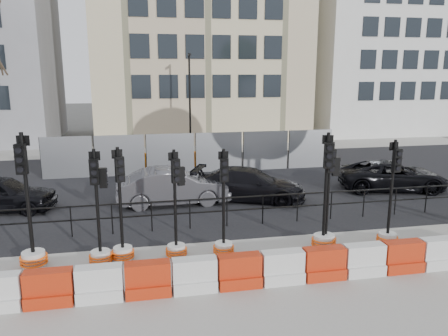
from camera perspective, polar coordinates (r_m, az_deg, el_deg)
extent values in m
plane|color=#51514C|center=(13.21, 1.44, -9.46)|extent=(120.00, 120.00, 0.00)
cube|color=gray|center=(10.57, 5.14, -15.37)|extent=(40.00, 6.00, 0.02)
cube|color=black|center=(19.76, -3.00, -1.92)|extent=(40.00, 14.00, 0.03)
cube|color=gray|center=(28.50, -5.62, 2.52)|extent=(40.00, 4.00, 0.02)
cube|color=beige|center=(34.50, -3.51, 19.28)|extent=(15.00, 10.00, 18.00)
cube|color=silver|center=(39.36, 19.67, 16.30)|extent=(12.00, 9.00, 16.00)
cylinder|color=black|center=(14.26, -24.14, -6.77)|extent=(0.04, 0.04, 1.00)
cylinder|color=black|center=(14.03, -19.33, -6.67)|extent=(0.04, 0.04, 1.00)
cylinder|color=black|center=(13.90, -14.41, -6.52)|extent=(0.04, 0.04, 1.00)
cylinder|color=black|center=(13.88, -9.43, -6.32)|extent=(0.04, 0.04, 1.00)
cylinder|color=black|center=(13.95, -4.48, -6.07)|extent=(0.04, 0.04, 1.00)
cylinder|color=black|center=(14.13, 0.38, -5.79)|extent=(0.04, 0.04, 1.00)
cylinder|color=black|center=(14.41, 5.08, -5.47)|extent=(0.04, 0.04, 1.00)
cylinder|color=black|center=(14.78, 9.57, -5.14)|extent=(0.04, 0.04, 1.00)
cylinder|color=black|center=(15.24, 13.81, -4.79)|extent=(0.04, 0.04, 1.00)
cylinder|color=black|center=(15.77, 17.78, -4.45)|extent=(0.04, 0.04, 1.00)
cylinder|color=black|center=(16.38, 21.47, -4.10)|extent=(0.04, 0.04, 1.00)
cylinder|color=black|center=(17.05, 24.88, -3.77)|extent=(0.04, 0.04, 1.00)
cube|color=black|center=(13.99, 0.39, -3.92)|extent=(18.00, 0.04, 0.04)
cube|color=black|center=(14.12, 0.38, -5.60)|extent=(18.00, 0.04, 0.04)
cube|color=gray|center=(21.56, -19.82, 1.25)|extent=(2.30, 0.05, 2.00)
cylinder|color=black|center=(21.77, -22.81, 1.11)|extent=(0.05, 0.05, 2.00)
cube|color=gray|center=(21.33, -13.44, 1.54)|extent=(2.30, 0.05, 2.00)
cylinder|color=black|center=(21.41, -16.51, 1.40)|extent=(0.05, 0.05, 2.00)
cube|color=gray|center=(21.36, -7.00, 1.81)|extent=(2.30, 0.05, 2.00)
cylinder|color=black|center=(21.31, -10.08, 1.68)|extent=(0.05, 0.05, 2.00)
cube|color=gray|center=(21.66, -0.65, 2.05)|extent=(2.30, 0.05, 2.00)
cylinder|color=black|center=(21.49, -3.67, 1.94)|extent=(0.05, 0.05, 2.00)
cube|color=gray|center=(22.22, 5.44, 2.26)|extent=(2.30, 0.05, 2.00)
cylinder|color=black|center=(21.92, 2.56, 2.17)|extent=(0.05, 0.05, 2.00)
cube|color=gray|center=(23.02, 11.18, 2.44)|extent=(2.30, 0.05, 2.00)
cylinder|color=black|center=(22.61, 8.48, 2.36)|extent=(0.05, 0.05, 2.00)
cube|color=orange|center=(22.93, -14.24, 0.73)|extent=(1.00, 0.40, 0.80)
cube|color=orange|center=(22.91, -9.24, 0.94)|extent=(1.00, 0.40, 0.80)
cube|color=orange|center=(23.06, -4.27, 1.14)|extent=(1.00, 0.40, 0.80)
cube|color=orange|center=(23.38, 0.60, 1.33)|extent=(1.00, 0.40, 0.80)
cube|color=orange|center=(23.86, 5.31, 1.51)|extent=(1.00, 0.40, 0.80)
cube|color=orange|center=(24.50, 9.80, 1.67)|extent=(1.00, 0.40, 0.80)
cylinder|color=black|center=(27.20, -4.48, 8.41)|extent=(0.12, 0.12, 6.00)
cube|color=black|center=(26.90, -4.52, 14.55)|extent=(0.12, 0.50, 0.12)
cube|color=red|center=(10.52, -21.79, -15.55)|extent=(1.00, 0.50, 0.30)
cube|color=red|center=(10.34, -21.97, -13.59)|extent=(1.00, 0.35, 0.50)
cube|color=silver|center=(10.37, -15.87, -15.53)|extent=(1.00, 0.50, 0.30)
cube|color=silver|center=(10.19, -16.01, -13.54)|extent=(1.00, 0.35, 0.50)
cube|color=red|center=(10.32, -9.84, -15.34)|extent=(1.00, 0.50, 0.30)
cube|color=red|center=(10.14, -9.93, -13.34)|extent=(1.00, 0.35, 0.50)
cube|color=silver|center=(10.39, -3.84, -15.00)|extent=(1.00, 0.50, 0.30)
cube|color=silver|center=(10.21, -3.87, -13.00)|extent=(1.00, 0.35, 0.50)
cube|color=red|center=(10.55, 2.01, -14.51)|extent=(1.00, 0.50, 0.30)
cube|color=red|center=(10.38, 2.03, -12.54)|extent=(1.00, 0.35, 0.50)
cube|color=silver|center=(10.82, 7.60, -13.90)|extent=(1.00, 0.50, 0.30)
cube|color=silver|center=(10.65, 7.66, -11.97)|extent=(1.00, 0.35, 0.50)
cube|color=red|center=(11.18, 12.84, -13.21)|extent=(1.00, 0.50, 0.30)
cube|color=red|center=(11.01, 12.94, -11.33)|extent=(1.00, 0.35, 0.50)
cube|color=silver|center=(11.62, 17.69, -12.47)|extent=(1.00, 0.50, 0.30)
cube|color=silver|center=(11.46, 17.83, -10.66)|extent=(1.00, 0.35, 0.50)
cube|color=red|center=(12.14, 22.14, -11.72)|extent=(1.00, 0.50, 0.30)
cube|color=red|center=(11.98, 22.30, -9.97)|extent=(1.00, 0.35, 0.50)
cube|color=silver|center=(12.72, 26.17, -10.97)|extent=(1.00, 0.50, 0.30)
cube|color=silver|center=(12.57, 26.35, -9.29)|extent=(1.00, 0.35, 0.50)
cylinder|color=silver|center=(12.46, -23.59, -10.89)|extent=(0.57, 0.57, 0.43)
torus|color=#FF560D|center=(12.50, -23.55, -11.25)|extent=(0.69, 0.69, 0.05)
torus|color=#FF560D|center=(12.46, -23.59, -10.89)|extent=(0.69, 0.69, 0.05)
torus|color=#FF560D|center=(12.43, -23.62, -10.53)|extent=(0.69, 0.69, 0.05)
cylinder|color=black|center=(11.92, -24.30, -3.34)|extent=(0.10, 0.10, 3.19)
cube|color=black|center=(11.60, -24.98, 1.05)|extent=(0.28, 0.20, 0.74)
cylinder|color=black|center=(11.57, -25.05, -0.17)|extent=(0.17, 0.08, 0.16)
cylinder|color=black|center=(11.53, -25.16, 0.96)|extent=(0.17, 0.08, 0.16)
cylinder|color=black|center=(11.49, -25.26, 2.11)|extent=(0.17, 0.08, 0.16)
cube|color=black|center=(11.70, -24.78, 3.28)|extent=(0.32, 0.09, 0.26)
cylinder|color=silver|center=(12.06, -15.80, -11.20)|extent=(0.50, 0.50, 0.37)
torus|color=#FF560D|center=(12.09, -15.78, -11.52)|extent=(0.61, 0.61, 0.05)
torus|color=#FF560D|center=(12.06, -15.80, -11.20)|extent=(0.61, 0.61, 0.05)
torus|color=#FF560D|center=(12.04, -15.82, -10.87)|extent=(0.61, 0.61, 0.05)
cylinder|color=black|center=(11.56, -16.24, -4.41)|extent=(0.08, 0.08, 2.79)
cube|color=black|center=(11.24, -16.58, -0.49)|extent=(0.23, 0.15, 0.65)
cylinder|color=black|center=(11.22, -16.58, -1.59)|extent=(0.14, 0.06, 0.14)
cylinder|color=black|center=(11.17, -16.64, -0.57)|extent=(0.14, 0.06, 0.14)
cylinder|color=black|center=(11.13, -16.71, 0.46)|extent=(0.14, 0.06, 0.14)
cube|color=black|center=(11.33, -16.57, 1.54)|extent=(0.28, 0.05, 0.22)
cube|color=black|center=(11.36, -15.51, -1.25)|extent=(0.19, 0.13, 0.51)
cylinder|color=silver|center=(12.16, -13.06, -10.84)|extent=(0.50, 0.50, 0.37)
torus|color=#FF560D|center=(12.19, -13.04, -11.17)|extent=(0.61, 0.61, 0.05)
torus|color=#FF560D|center=(12.16, -13.06, -10.84)|extent=(0.61, 0.61, 0.05)
torus|color=#FF560D|center=(12.13, -13.07, -10.52)|extent=(0.61, 0.61, 0.05)
cylinder|color=black|center=(11.66, -13.42, -4.10)|extent=(0.08, 0.08, 2.79)
cube|color=black|center=(11.35, -13.46, -0.18)|extent=(0.25, 0.20, 0.65)
cylinder|color=black|center=(11.32, -13.29, -1.26)|extent=(0.15, 0.09, 0.14)
cylinder|color=black|center=(11.28, -13.34, -0.25)|extent=(0.15, 0.09, 0.14)
cylinder|color=black|center=(11.23, -13.40, 0.77)|extent=(0.15, 0.09, 0.14)
cube|color=black|center=(11.43, -13.81, 1.80)|extent=(0.27, 0.12, 0.22)
cylinder|color=silver|center=(12.10, -6.24, -10.74)|extent=(0.49, 0.49, 0.36)
torus|color=#FF560D|center=(12.12, -6.24, -11.05)|extent=(0.59, 0.59, 0.05)
torus|color=#FF560D|center=(12.10, -6.24, -10.74)|extent=(0.59, 0.59, 0.05)
torus|color=#FF560D|center=(12.07, -6.25, -10.43)|extent=(0.59, 0.59, 0.05)
cylinder|color=black|center=(11.60, -6.41, -4.19)|extent=(0.08, 0.08, 2.70)
cube|color=black|center=(11.30, -6.32, -0.39)|extent=(0.24, 0.18, 0.63)
cylinder|color=black|center=(11.28, -6.17, -1.44)|extent=(0.14, 0.08, 0.14)
cylinder|color=black|center=(11.23, -6.19, -0.46)|extent=(0.14, 0.08, 0.14)
cylinder|color=black|center=(11.19, -6.22, 0.53)|extent=(0.14, 0.08, 0.14)
cube|color=black|center=(11.37, -6.65, 1.55)|extent=(0.27, 0.10, 0.22)
cube|color=black|center=(11.50, -5.65, -1.06)|extent=(0.21, 0.16, 0.50)
cylinder|color=silver|center=(12.17, -0.05, -10.51)|extent=(0.48, 0.48, 0.36)
torus|color=#FF560D|center=(12.20, -0.05, -10.82)|extent=(0.58, 0.58, 0.04)
torus|color=#FF560D|center=(12.17, -0.05, -10.51)|extent=(0.58, 0.58, 0.04)
torus|color=#FF560D|center=(12.14, -0.05, -10.20)|extent=(0.58, 0.58, 0.04)
cylinder|color=black|center=(11.68, -0.05, -4.02)|extent=(0.08, 0.08, 2.69)
cube|color=black|center=(11.38, 0.03, -0.27)|extent=(0.22, 0.13, 0.63)
cylinder|color=black|center=(11.35, 0.08, -1.32)|extent=(0.14, 0.05, 0.13)
cylinder|color=black|center=(11.31, 0.08, -0.35)|extent=(0.14, 0.05, 0.13)
cylinder|color=black|center=(11.26, 0.08, 0.63)|extent=(0.14, 0.05, 0.13)
cube|color=black|center=(11.46, -0.09, 1.66)|extent=(0.27, 0.04, 0.22)
cylinder|color=silver|center=(13.03, 13.10, -9.22)|extent=(0.51, 0.51, 0.38)
torus|color=#FF560D|center=(13.05, 13.08, -9.53)|extent=(0.61, 0.61, 0.05)
torus|color=#FF560D|center=(13.03, 13.10, -9.22)|extent=(0.61, 0.61, 0.05)
torus|color=#FF560D|center=(13.00, 13.12, -8.91)|extent=(0.61, 0.61, 0.05)
cylinder|color=black|center=(12.55, 13.44, -2.80)|extent=(0.08, 0.08, 2.83)
cube|color=black|center=(12.26, 13.83, 0.90)|extent=(0.23, 0.15, 0.66)
cylinder|color=black|center=(12.23, 13.91, -0.12)|extent=(0.14, 0.06, 0.14)
cylinder|color=black|center=(12.19, 13.96, 0.83)|extent=(0.14, 0.06, 0.14)
cylinder|color=black|center=(12.15, 14.01, 1.79)|extent=(0.14, 0.06, 0.14)
cube|color=black|center=(12.34, 13.64, 2.78)|extent=(0.28, 0.05, 0.23)
cube|color=black|center=(12.47, 14.41, 0.18)|extent=(0.20, 0.13, 0.52)
cylinder|color=silver|center=(12.89, 12.80, -9.37)|extent=(0.55, 0.55, 0.40)
torus|color=#FF560D|center=(12.92, 12.78, -9.70)|extent=(0.66, 0.66, 0.05)
torus|color=#FF560D|center=(12.89, 12.80, -9.37)|extent=(0.66, 0.66, 0.05)
torus|color=#FF560D|center=(12.87, 12.81, -9.04)|extent=(0.66, 0.66, 0.05)
cylinder|color=black|center=(12.39, 13.16, -2.41)|extent=(0.09, 0.09, 3.03)
cube|color=black|center=(12.08, 13.49, 1.61)|extent=(0.27, 0.19, 0.71)
cylinder|color=black|center=(12.04, 13.52, 0.50)|extent=(0.16, 0.08, 0.15)
cylinder|color=black|center=(12.00, 13.58, 1.54)|extent=(0.16, 0.08, 0.15)
cylinder|color=black|center=(11.96, 13.63, 2.59)|extent=(0.16, 0.08, 0.15)
cube|color=black|center=(12.18, 13.40, 3.64)|extent=(0.30, 0.09, 0.24)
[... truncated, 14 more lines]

